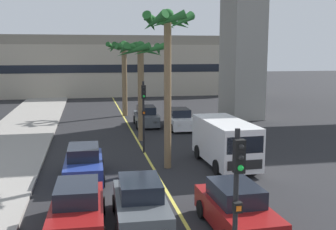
% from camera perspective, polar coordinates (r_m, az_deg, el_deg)
% --- Properties ---
extents(lane_stripe_center, '(0.14, 56.00, 0.01)m').
position_cam_1_polar(lane_stripe_center, '(27.02, -4.14, -3.77)').
color(lane_stripe_center, '#DBCC4C').
rests_on(lane_stripe_center, ground).
extents(pier_building_backdrop, '(37.82, 8.04, 7.90)m').
position_cam_1_polar(pier_building_backdrop, '(56.76, -8.04, 6.76)').
color(pier_building_backdrop, '#BCB29E').
rests_on(pier_building_backdrop, ground).
extents(car_queue_front, '(1.95, 4.16, 1.56)m').
position_cam_1_polar(car_queue_front, '(32.75, -3.04, -0.25)').
color(car_queue_front, '#4C5156').
rests_on(car_queue_front, ground).
extents(car_queue_second, '(1.88, 4.12, 1.56)m').
position_cam_1_polar(car_queue_second, '(19.58, -11.61, -6.70)').
color(car_queue_second, navy).
rests_on(car_queue_second, ground).
extents(car_queue_third, '(1.92, 4.15, 1.56)m').
position_cam_1_polar(car_queue_third, '(14.15, 9.46, -12.79)').
color(car_queue_third, maroon).
rests_on(car_queue_third, ground).
extents(car_queue_fourth, '(1.93, 4.15, 1.56)m').
position_cam_1_polar(car_queue_fourth, '(14.30, -12.47, -12.65)').
color(car_queue_fourth, maroon).
rests_on(car_queue_fourth, ground).
extents(car_queue_fifth, '(1.92, 4.14, 1.56)m').
position_cam_1_polar(car_queue_fifth, '(14.46, -3.83, -12.20)').
color(car_queue_fifth, '#4C5156').
rests_on(car_queue_fifth, ground).
extents(car_queue_sixth, '(1.90, 4.13, 1.56)m').
position_cam_1_polar(car_queue_sixth, '(31.36, 1.62, -0.65)').
color(car_queue_sixth, white).
rests_on(car_queue_sixth, ground).
extents(delivery_van, '(2.27, 5.30, 2.36)m').
position_cam_1_polar(delivery_van, '(21.52, 7.92, -3.63)').
color(delivery_van, white).
rests_on(delivery_van, ground).
extents(traffic_light_median_near, '(0.24, 0.37, 4.20)m').
position_cam_1_polar(traffic_light_median_near, '(9.64, 9.56, -10.68)').
color(traffic_light_median_near, black).
rests_on(traffic_light_median_near, ground).
extents(traffic_light_median_far, '(0.24, 0.37, 4.20)m').
position_cam_1_polar(traffic_light_median_far, '(23.67, -3.41, 1.10)').
color(traffic_light_median_far, black).
rests_on(traffic_light_median_far, ground).
extents(palm_tree_near_median, '(3.37, 3.54, 6.54)m').
position_cam_1_polar(palm_tree_near_median, '(26.93, -3.84, 7.36)').
color(palm_tree_near_median, brown).
rests_on(palm_tree_near_median, ground).
extents(palm_tree_mid_median, '(3.32, 3.34, 6.83)m').
position_cam_1_polar(palm_tree_mid_median, '(37.66, -6.14, 8.08)').
color(palm_tree_mid_median, brown).
rests_on(palm_tree_mid_median, ground).
extents(palm_tree_far_median, '(2.69, 2.73, 7.93)m').
position_cam_1_polar(palm_tree_far_median, '(20.37, -0.05, 10.02)').
color(palm_tree_far_median, brown).
rests_on(palm_tree_far_median, ground).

